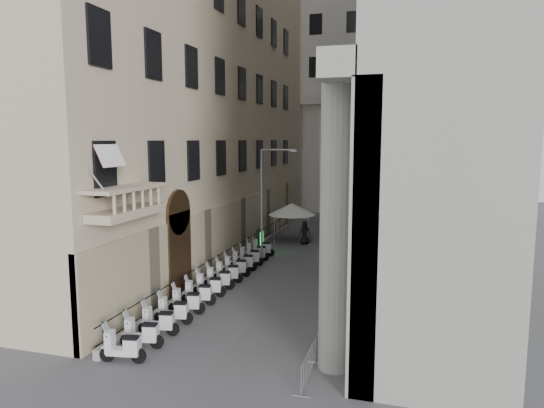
{
  "coord_description": "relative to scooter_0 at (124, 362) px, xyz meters",
  "views": [
    {
      "loc": [
        6.73,
        -10.48,
        8.13
      ],
      "look_at": [
        -0.95,
        15.76,
        4.5
      ],
      "focal_mm": 32.0,
      "sensor_mm": 36.0,
      "label": 1
    }
  ],
  "objects": [
    {
      "name": "scooter_1",
      "position": [
        0.0,
        1.31,
        0.0
      ],
      "size": [
        1.47,
        0.79,
        1.5
      ],
      "primitive_type": null,
      "rotation": [
        0.0,
        0.0,
        1.74
      ],
      "color": "silver",
      "rests_on": "ground"
    },
    {
      "name": "scooter_9",
      "position": [
        0.0,
        11.8,
        0.0
      ],
      "size": [
        1.47,
        0.79,
        1.5
      ],
      "primitive_type": null,
      "rotation": [
        0.0,
        0.0,
        1.74
      ],
      "color": "silver",
      "rests_on": "ground"
    },
    {
      "name": "scooter_2",
      "position": [
        0.0,
        2.62,
        0.0
      ],
      "size": [
        1.47,
        0.79,
        1.5
      ],
      "primitive_type": null,
      "rotation": [
        0.0,
        0.0,
        1.74
      ],
      "color": "silver",
      "rests_on": "ground"
    },
    {
      "name": "barrier_1",
      "position": [
        6.81,
        3.15,
        0.0
      ],
      "size": [
        0.6,
        2.4,
        1.1
      ],
      "primitive_type": null,
      "color": "#A8ABB0",
      "rests_on": "ground"
    },
    {
      "name": "scooter_5",
      "position": [
        0.0,
        6.56,
        0.0
      ],
      "size": [
        1.47,
        0.79,
        1.5
      ],
      "primitive_type": null,
      "rotation": [
        0.0,
        0.0,
        1.74
      ],
      "color": "silver",
      "rests_on": "ground"
    },
    {
      "name": "scooter_13",
      "position": [
        0.0,
        17.04,
        0.0
      ],
      "size": [
        1.47,
        0.79,
        1.5
      ],
      "primitive_type": null,
      "rotation": [
        0.0,
        0.0,
        1.74
      ],
      "color": "silver",
      "rests_on": "ground"
    },
    {
      "name": "pedestrian_a",
      "position": [
        5.48,
        16.09,
        0.94
      ],
      "size": [
        0.81,
        0.69,
        1.87
      ],
      "primitive_type": "imported",
      "rotation": [
        0.0,
        0.0,
        2.73
      ],
      "color": "#0D1536",
      "rests_on": "ground"
    },
    {
      "name": "barrier_4",
      "position": [
        6.81,
        10.65,
        0.0
      ],
      "size": [
        0.6,
        2.4,
        1.1
      ],
      "primitive_type": null,
      "color": "#A8ABB0",
      "rests_on": "ground"
    },
    {
      "name": "pedestrian_b",
      "position": [
        4.37,
        26.77,
        0.91
      ],
      "size": [
        1.11,
        1.04,
        1.82
      ],
      "primitive_type": "imported",
      "rotation": [
        0.0,
        0.0,
        2.6
      ],
      "color": "black",
      "rests_on": "ground"
    },
    {
      "name": "scooter_11",
      "position": [
        0.0,
        14.42,
        0.0
      ],
      "size": [
        1.47,
        0.79,
        1.5
      ],
      "primitive_type": null,
      "rotation": [
        0.0,
        0.0,
        1.74
      ],
      "color": "silver",
      "rests_on": "ground"
    },
    {
      "name": "pedestrian_c",
      "position": [
        1.98,
        21.8,
        0.91
      ],
      "size": [
        1.06,
        0.92,
        1.83
      ],
      "primitive_type": "imported",
      "rotation": [
        0.0,
        0.0,
        3.6
      ],
      "color": "black",
      "rests_on": "ground"
    },
    {
      "name": "barrier_0",
      "position": [
        6.81,
        0.65,
        0.0
      ],
      "size": [
        0.6,
        2.4,
        1.1
      ],
      "primitive_type": null,
      "color": "#A8ABB0",
      "rests_on": "ground"
    },
    {
      "name": "info_kiosk",
      "position": [
        -0.48,
        17.99,
        0.89
      ],
      "size": [
        0.28,
        0.83,
        1.75
      ],
      "rotation": [
        0.0,
        0.0,
        -0.01
      ],
      "color": "black",
      "rests_on": "ground"
    },
    {
      "name": "scooter_6",
      "position": [
        0.0,
        7.87,
        0.0
      ],
      "size": [
        1.47,
        0.79,
        1.5
      ],
      "primitive_type": null,
      "rotation": [
        0.0,
        0.0,
        1.74
      ],
      "color": "silver",
      "rests_on": "ground"
    },
    {
      "name": "left_building",
      "position": [
        -4.24,
        17.8,
        17.0
      ],
      "size": [
        5.0,
        36.0,
        34.0
      ],
      "primitive_type": "cube",
      "color": "#B8A88E",
      "rests_on": "ground"
    },
    {
      "name": "security_tent",
      "position": [
        0.93,
        22.74,
        2.55
      ],
      "size": [
        3.75,
        3.75,
        3.05
      ],
      "color": "silver",
      "rests_on": "ground"
    },
    {
      "name": "flag",
      "position": [
        -0.74,
        0.8,
        0.0
      ],
      "size": [
        1.0,
        1.4,
        8.2
      ],
      "primitive_type": null,
      "color": "#9E0C11",
      "rests_on": "ground"
    },
    {
      "name": "scooter_10",
      "position": [
        0.0,
        13.11,
        0.0
      ],
      "size": [
        1.47,
        0.79,
        1.5
      ],
      "primitive_type": null,
      "rotation": [
        0.0,
        0.0,
        1.74
      ],
      "color": "silver",
      "rests_on": "ground"
    },
    {
      "name": "scooter_3",
      "position": [
        0.0,
        3.93,
        0.0
      ],
      "size": [
        1.47,
        0.79,
        1.5
      ],
      "primitive_type": null,
      "rotation": [
        0.0,
        0.0,
        1.74
      ],
      "color": "silver",
      "rests_on": "ground"
    },
    {
      "name": "street_lamp",
      "position": [
        0.82,
        15.18,
        4.47
      ],
      "size": [
        2.47,
        0.31,
        7.56
      ],
      "rotation": [
        0.0,
        0.0,
        -0.05
      ],
      "color": "#909398",
      "rests_on": "ground"
    },
    {
      "name": "barrier_2",
      "position": [
        6.81,
        5.65,
        0.0
      ],
      "size": [
        0.6,
        2.4,
        1.1
      ],
      "primitive_type": null,
      "color": "#A8ABB0",
      "rests_on": "ground"
    },
    {
      "name": "scooter_7",
      "position": [
        0.0,
        9.18,
        0.0
      ],
      "size": [
        1.47,
        0.79,
        1.5
      ],
      "primitive_type": null,
      "rotation": [
        0.0,
        0.0,
        1.74
      ],
      "color": "silver",
      "rests_on": "ground"
    },
    {
      "name": "scooter_8",
      "position": [
        0.0,
        10.49,
        0.0
      ],
      "size": [
        1.47,
        0.79,
        1.5
      ],
      "primitive_type": null,
      "rotation": [
        0.0,
        0.0,
        1.74
      ],
      "color": "silver",
      "rests_on": "ground"
    },
    {
      "name": "scooter_12",
      "position": [
        0.0,
        15.73,
        0.0
      ],
      "size": [
        1.47,
        0.79,
        1.5
      ],
      "primitive_type": null,
      "rotation": [
        0.0,
        0.0,
        1.74
      ],
      "color": "silver",
      "rests_on": "ground"
    },
    {
      "name": "scooter_0",
      "position": [
        0.0,
        0.0,
        0.0
      ],
      "size": [
        1.47,
        0.79,
        1.5
      ],
      "primitive_type": null,
      "rotation": [
        0.0,
        0.0,
        1.74
      ],
      "color": "silver",
      "rests_on": "ground"
    },
    {
      "name": "barrier_5",
      "position": [
        6.81,
        13.15,
        0.0
      ],
      "size": [
        0.6,
        2.4,
        1.1
      ],
      "primitive_type": null,
      "color": "#A8ABB0",
      "rests_on": "ground"
    },
    {
      "name": "barrier_3",
      "position": [
        6.81,
        8.15,
        0.0
      ],
      "size": [
        0.6,
        2.4,
        1.1
      ],
      "primitive_type": null,
      "color": "#A8ABB0",
      "rests_on": "ground"
    },
    {
      "name": "blue_awning",
      "position": [
        7.41,
        21.8,
        0.0
      ],
      "size": [
        1.6,
        3.0,
        3.0
      ],
      "primitive_type": null,
      "color": "navy",
      "rests_on": "ground"
    },
    {
      "name": "iron_fence",
      "position": [
        -1.04,
        13.8,
        0.0
      ],
      "size": [
        0.3,
        28.0,
        1.4
      ],
      "primitive_type": null,
      "color": "black",
      "rests_on": "ground"
    },
    {
      "name": "scooter_4",
      "position": [
        0.0,
        5.24,
        0.0
      ],
      "size": [
        1.47,
        0.79,
        1.5
      ],
      "primitive_type": null,
      "rotation": [
        0.0,
        0.0,
        1.74
      ],
      "color": "silver",
      "rests_on": "ground"
    },
    {
      "name": "far_building",
      "position": [
        3.26,
        43.8,
        15.0
      ],
      "size": [
        22.0,
        10.0,
        30.0
      ],
      "primitive_type": "cube",
      "color": "beige",
      "rests_on": "ground"
    }
  ]
}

